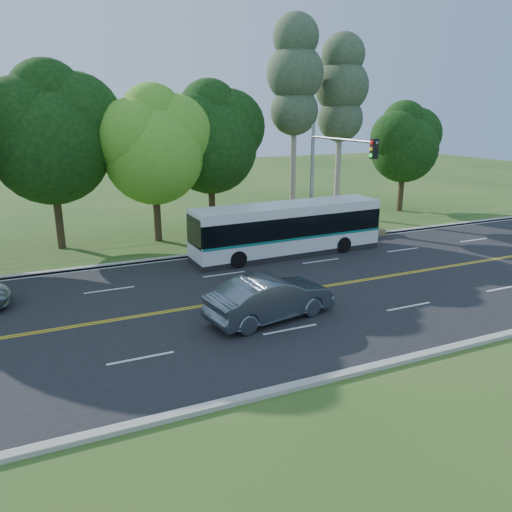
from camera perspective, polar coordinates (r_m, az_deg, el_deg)
name	(u,v)px	position (r m, az deg, el deg)	size (l,w,h in m)	color
ground	(263,297)	(21.74, 0.82, -4.66)	(120.00, 120.00, 0.00)	#28501A
road	(263,296)	(21.73, 0.82, -4.63)	(60.00, 14.00, 0.02)	black
curb_north	(210,253)	(28.03, -5.28, 0.32)	(60.00, 0.30, 0.15)	#ABA89B
curb_south	(360,371)	(16.09, 11.75, -12.72)	(60.00, 0.30, 0.15)	#ABA89B
grass_verge	(200,246)	(29.74, -6.43, 1.18)	(60.00, 4.00, 0.10)	#28501A
lane_markings	(261,296)	(21.69, 0.59, -4.64)	(57.60, 13.82, 0.00)	gold
tree_row	(93,129)	(30.75, -18.14, 13.61)	(44.70, 9.10, 13.84)	black
bougainvillea_hedge	(313,227)	(31.65, 6.51, 3.36)	(9.50, 2.25, 1.50)	maroon
traffic_signal	(329,168)	(28.32, 8.38, 9.88)	(0.42, 6.10, 7.00)	gray
transit_bus	(287,230)	(27.61, 3.57, 3.01)	(10.94, 2.78, 2.84)	silver
sedan	(270,298)	(19.21, 1.64, -4.81)	(1.78, 5.12, 1.69)	slate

